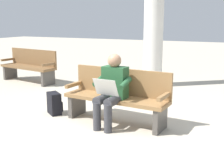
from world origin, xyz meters
name	(u,v)px	position (x,y,z in m)	size (l,w,h in m)	color
ground_plane	(115,122)	(0.00, 0.00, 0.00)	(40.00, 40.00, 0.00)	#B7AD99
bench_near	(118,95)	(-0.01, -0.07, 0.46)	(1.83, 0.61, 0.90)	olive
person_seated	(112,89)	(-0.01, 0.16, 0.63)	(0.59, 0.59, 1.18)	#23512D
backpack	(55,104)	(1.22, 0.05, 0.20)	(0.36, 0.34, 0.40)	black
bench_far	(30,65)	(3.62, -2.07, 0.46)	(1.85, 0.76, 0.90)	brown
support_pillar	(154,28)	(0.36, -3.06, 1.52)	(0.50, 0.50, 3.03)	silver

